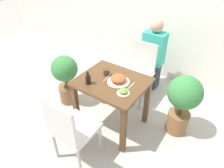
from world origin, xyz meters
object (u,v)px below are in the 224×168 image
object	(u,v)px
sauce_bottle	(88,79)
person_figure	(153,56)
potted_plant_right	(183,100)
chair_far	(139,69)
chair_near	(70,128)
food_plate	(118,79)
drink_cup	(106,72)
side_plate	(123,92)
potted_plant_left	(66,76)

from	to	relation	value
sauce_bottle	person_figure	xyz separation A→B (m)	(0.22, 1.33, -0.20)
sauce_bottle	potted_plant_right	size ratio (longest dim) A/B	0.20
chair_far	person_figure	world-z (taller)	person_figure
chair_near	sauce_bottle	size ratio (longest dim) A/B	5.30
food_plate	potted_plant_right	world-z (taller)	potted_plant_right
food_plate	chair_near	bearing A→B (deg)	-99.84
potted_plant_right	drink_cup	bearing A→B (deg)	-160.41
chair_near	chair_far	size ratio (longest dim) A/B	1.00
side_plate	drink_cup	size ratio (longest dim) A/B	1.74
person_figure	potted_plant_left	bearing A→B (deg)	-128.34
side_plate	potted_plant_right	bearing A→B (deg)	44.53
drink_cup	person_figure	world-z (taller)	person_figure
chair_far	person_figure	distance (m)	0.38
food_plate	person_figure	world-z (taller)	person_figure
chair_near	potted_plant_right	distance (m)	1.36
food_plate	drink_cup	bearing A→B (deg)	166.46
sauce_bottle	potted_plant_left	size ratio (longest dim) A/B	0.22
chair_far	potted_plant_left	bearing A→B (deg)	-138.75
side_plate	potted_plant_left	bearing A→B (deg)	171.63
side_plate	potted_plant_left	size ratio (longest dim) A/B	0.18
drink_cup	potted_plant_left	bearing A→B (deg)	-176.53
chair_near	potted_plant_left	world-z (taller)	chair_near
drink_cup	potted_plant_left	size ratio (longest dim) A/B	0.10
chair_far	sauce_bottle	distance (m)	1.01
sauce_bottle	food_plate	bearing A→B (deg)	38.56
chair_near	drink_cup	bearing A→B (deg)	-83.76
side_plate	person_figure	size ratio (longest dim) A/B	0.12
chair_near	potted_plant_left	bearing A→B (deg)	-42.23
chair_far	potted_plant_left	world-z (taller)	chair_far
chair_far	side_plate	xyz separation A→B (m)	(0.25, -0.89, 0.24)
chair_near	potted_plant_left	xyz separation A→B (m)	(-0.80, 0.72, -0.03)
sauce_bottle	chair_near	bearing A→B (deg)	-73.09
side_plate	drink_cup	world-z (taller)	drink_cup
side_plate	drink_cup	distance (m)	0.42
person_figure	chair_far	bearing A→B (deg)	-96.03
sauce_bottle	potted_plant_right	distance (m)	1.17
potted_plant_right	person_figure	xyz separation A→B (m)	(-0.75, 0.74, 0.07)
food_plate	potted_plant_left	size ratio (longest dim) A/B	0.34
chair_far	person_figure	size ratio (longest dim) A/B	0.76
chair_far	potted_plant_right	xyz separation A→B (m)	(0.78, -0.37, 0.01)
drink_cup	person_figure	xyz separation A→B (m)	(0.16, 1.06, -0.18)
drink_cup	potted_plant_right	bearing A→B (deg)	19.59
potted_plant_right	side_plate	bearing A→B (deg)	-135.47
person_figure	side_plate	bearing A→B (deg)	-80.43
potted_plant_left	person_figure	bearing A→B (deg)	51.66
chair_near	side_plate	xyz separation A→B (m)	(0.29, 0.56, 0.24)
potted_plant_left	sauce_bottle	bearing A→B (deg)	-19.31
sauce_bottle	potted_plant_right	bearing A→B (deg)	31.35
chair_near	chair_far	xyz separation A→B (m)	(0.03, 1.45, 0.00)
potted_plant_left	person_figure	size ratio (longest dim) A/B	0.67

